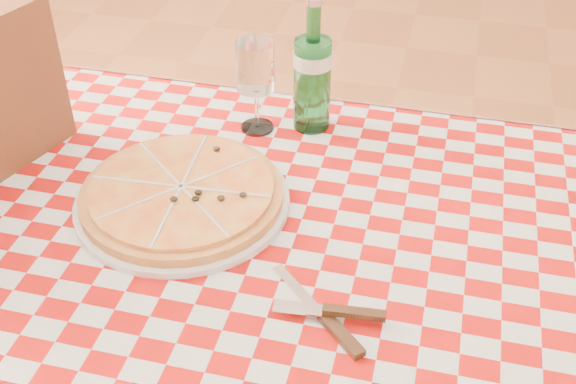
# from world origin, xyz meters

# --- Properties ---
(dining_table) EXTENTS (1.20, 0.80, 0.75)m
(dining_table) POSITION_xyz_m (0.00, 0.00, 0.66)
(dining_table) COLOR brown
(dining_table) RESTS_ON ground
(tablecloth) EXTENTS (1.30, 0.90, 0.01)m
(tablecloth) POSITION_xyz_m (0.00, 0.00, 0.75)
(tablecloth) COLOR #950B09
(tablecloth) RESTS_ON dining_table
(pizza_plate) EXTENTS (0.37, 0.37, 0.05)m
(pizza_plate) POSITION_xyz_m (-0.20, 0.06, 0.78)
(pizza_plate) COLOR #BB7C3E
(pizza_plate) RESTS_ON tablecloth
(water_bottle) EXTENTS (0.09, 0.09, 0.25)m
(water_bottle) POSITION_xyz_m (-0.05, 0.35, 0.89)
(water_bottle) COLOR #1B6D30
(water_bottle) RESTS_ON tablecloth
(wine_glass) EXTENTS (0.07, 0.07, 0.18)m
(wine_glass) POSITION_xyz_m (-0.14, 0.31, 0.85)
(wine_glass) COLOR white
(wine_glass) RESTS_ON tablecloth
(cutlery) EXTENTS (0.26, 0.23, 0.02)m
(cutlery) POSITION_xyz_m (0.07, -0.13, 0.77)
(cutlery) COLOR silver
(cutlery) RESTS_ON tablecloth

